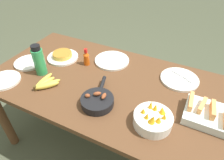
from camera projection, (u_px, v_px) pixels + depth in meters
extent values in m
plane|color=#474C38|center=(112.00, 143.00, 1.79)|extent=(14.00, 14.00, 0.00)
cube|color=brown|center=(112.00, 85.00, 1.35)|extent=(1.71, 0.86, 0.03)
cylinder|color=brown|center=(2.00, 117.00, 1.59)|extent=(0.07, 0.07, 0.67)
cylinder|color=brown|center=(60.00, 68.00, 2.11)|extent=(0.07, 0.07, 0.67)
cylinder|color=brown|center=(224.00, 121.00, 1.56)|extent=(0.07, 0.07, 0.67)
ellipsoid|color=gold|center=(47.00, 85.00, 1.30)|extent=(0.14, 0.15, 0.04)
ellipsoid|color=gold|center=(47.00, 84.00, 1.31)|extent=(0.12, 0.17, 0.03)
ellipsoid|color=gold|center=(45.00, 83.00, 1.32)|extent=(0.07, 0.16, 0.04)
ellipsoid|color=gold|center=(43.00, 81.00, 1.34)|extent=(0.04, 0.18, 0.03)
cylinder|color=#4C3819|center=(35.00, 88.00, 1.28)|extent=(0.02, 0.02, 0.04)
cube|color=silver|center=(211.00, 116.00, 1.09)|extent=(0.28, 0.21, 0.05)
cube|color=#F29E56|center=(191.00, 101.00, 1.12)|extent=(0.03, 0.14, 0.04)
cube|color=#F29E56|center=(202.00, 106.00, 1.10)|extent=(0.04, 0.12, 0.04)
cube|color=#F29E56|center=(213.00, 110.00, 1.06)|extent=(0.03, 0.12, 0.05)
cylinder|color=black|center=(97.00, 104.00, 1.19)|extent=(0.19, 0.19, 0.01)
cylinder|color=black|center=(97.00, 101.00, 1.17)|extent=(0.20, 0.20, 0.04)
cylinder|color=black|center=(103.00, 83.00, 1.29)|extent=(0.06, 0.12, 0.02)
ellipsoid|color=brown|center=(104.00, 96.00, 1.15)|extent=(0.04, 0.05, 0.03)
ellipsoid|color=brown|center=(88.00, 96.00, 1.16)|extent=(0.04, 0.04, 0.03)
ellipsoid|color=brown|center=(97.00, 94.00, 1.17)|extent=(0.06, 0.05, 0.03)
cylinder|color=silver|center=(63.00, 57.00, 1.58)|extent=(0.24, 0.24, 0.02)
cylinder|color=gold|center=(62.00, 55.00, 1.56)|extent=(0.15, 0.15, 0.03)
cylinder|color=#AB7427|center=(62.00, 53.00, 1.55)|extent=(0.15, 0.15, 0.00)
cylinder|color=silver|center=(4.00, 80.00, 1.36)|extent=(0.21, 0.21, 0.02)
cylinder|color=silver|center=(7.00, 77.00, 1.36)|extent=(0.02, 0.12, 0.01)
cylinder|color=silver|center=(112.00, 60.00, 1.54)|extent=(0.27, 0.27, 0.02)
cylinder|color=silver|center=(115.00, 59.00, 1.54)|extent=(0.08, 0.10, 0.01)
cube|color=silver|center=(105.00, 62.00, 1.51)|extent=(0.05, 0.05, 0.00)
cylinder|color=silver|center=(179.00, 79.00, 1.37)|extent=(0.26, 0.26, 0.02)
cylinder|color=silver|center=(179.00, 75.00, 1.39)|extent=(0.12, 0.06, 0.01)
cube|color=silver|center=(190.00, 81.00, 1.33)|extent=(0.06, 0.04, 0.00)
cylinder|color=silver|center=(29.00, 63.00, 1.52)|extent=(0.21, 0.21, 0.02)
cylinder|color=silver|center=(27.00, 60.00, 1.53)|extent=(0.11, 0.05, 0.01)
cube|color=silver|center=(37.00, 60.00, 1.53)|extent=(0.05, 0.04, 0.00)
cylinder|color=silver|center=(153.00, 120.00, 1.06)|extent=(0.21, 0.21, 0.07)
cone|color=#F4A819|center=(164.00, 117.00, 1.01)|extent=(0.03, 0.04, 0.06)
cone|color=#F4A819|center=(162.00, 110.00, 1.05)|extent=(0.06, 0.06, 0.05)
cone|color=#F4A819|center=(155.00, 107.00, 1.06)|extent=(0.03, 0.03, 0.05)
cone|color=#F4A819|center=(151.00, 105.00, 1.07)|extent=(0.04, 0.04, 0.06)
cone|color=#F4A819|center=(143.00, 111.00, 1.05)|extent=(0.03, 0.03, 0.04)
cone|color=#F4A819|center=(147.00, 116.00, 1.01)|extent=(0.04, 0.04, 0.05)
cone|color=#F4A819|center=(153.00, 120.00, 0.99)|extent=(0.05, 0.04, 0.06)
cone|color=#F4A819|center=(159.00, 120.00, 1.00)|extent=(0.05, 0.05, 0.04)
cylinder|color=#2D9351|center=(39.00, 62.00, 1.38)|extent=(0.08, 0.08, 0.19)
cylinder|color=black|center=(35.00, 48.00, 1.30)|extent=(0.06, 0.06, 0.03)
cylinder|color=#C64C0F|center=(87.00, 60.00, 1.49)|extent=(0.04, 0.04, 0.08)
cone|color=#C64C0F|center=(86.00, 54.00, 1.46)|extent=(0.04, 0.04, 0.02)
cylinder|color=red|center=(86.00, 51.00, 1.44)|extent=(0.02, 0.02, 0.03)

